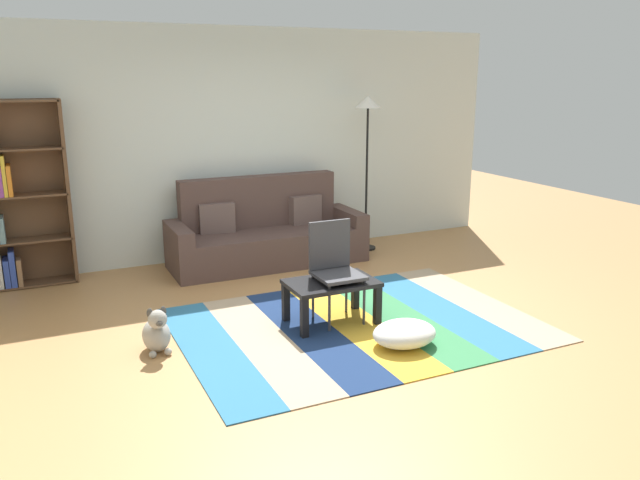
% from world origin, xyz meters
% --- Properties ---
extents(ground_plane, '(14.00, 14.00, 0.00)m').
position_xyz_m(ground_plane, '(0.00, 0.00, 0.00)').
color(ground_plane, '#B27F4C').
extents(back_wall, '(6.80, 0.10, 2.70)m').
position_xyz_m(back_wall, '(0.00, 2.55, 1.35)').
color(back_wall, silver).
rests_on(back_wall, ground_plane).
extents(rug, '(3.08, 2.24, 0.01)m').
position_xyz_m(rug, '(0.12, -0.14, 0.00)').
color(rug, teal).
rests_on(rug, ground_plane).
extents(couch, '(2.26, 0.80, 1.00)m').
position_xyz_m(couch, '(0.07, 2.02, 0.34)').
color(couch, '#4C3833').
rests_on(couch, ground_plane).
extents(bookshelf, '(0.90, 0.28, 1.92)m').
position_xyz_m(bookshelf, '(-2.59, 2.31, 0.92)').
color(bookshelf, brown).
rests_on(bookshelf, ground_plane).
extents(coffee_table, '(0.79, 0.50, 0.38)m').
position_xyz_m(coffee_table, '(-0.06, 0.01, 0.32)').
color(coffee_table, black).
rests_on(coffee_table, rug).
extents(pouf, '(0.54, 0.44, 0.20)m').
position_xyz_m(pouf, '(0.25, -0.70, 0.11)').
color(pouf, white).
rests_on(pouf, rug).
extents(dog, '(0.22, 0.35, 0.40)m').
position_xyz_m(dog, '(-1.59, 0.06, 0.16)').
color(dog, '#9E998E').
rests_on(dog, ground_plane).
extents(standing_lamp, '(0.32, 0.32, 1.91)m').
position_xyz_m(standing_lamp, '(1.42, 2.05, 1.59)').
color(standing_lamp, black).
rests_on(standing_lamp, ground_plane).
extents(tv_remote, '(0.05, 0.15, 0.02)m').
position_xyz_m(tv_remote, '(0.02, -0.07, 0.40)').
color(tv_remote, black).
rests_on(tv_remote, coffee_table).
extents(folding_chair, '(0.40, 0.40, 0.90)m').
position_xyz_m(folding_chair, '(0.00, 0.09, 0.53)').
color(folding_chair, '#38383D').
rests_on(folding_chair, ground_plane).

